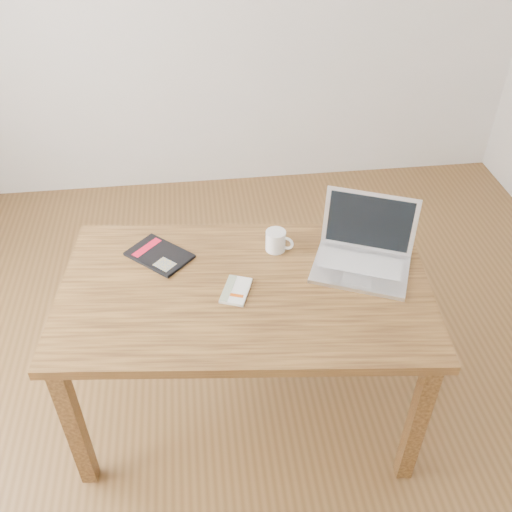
{
  "coord_description": "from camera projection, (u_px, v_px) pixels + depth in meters",
  "views": [
    {
      "loc": [
        -0.23,
        -1.65,
        2.23
      ],
      "look_at": [
        -0.02,
        0.04,
        0.85
      ],
      "focal_mm": 40.0,
      "sensor_mm": 36.0,
      "label": 1
    }
  ],
  "objects": [
    {
      "name": "coffee_mug",
      "position": [
        276.0,
        240.0,
        2.36
      ],
      "size": [
        0.11,
        0.09,
        0.09
      ],
      "rotation": [
        0.0,
        0.0,
        -0.51
      ],
      "color": "white",
      "rests_on": "desk"
    },
    {
      "name": "room",
      "position": [
        242.0,
        143.0,
        1.84
      ],
      "size": [
        4.04,
        4.04,
        2.7
      ],
      "color": "brown",
      "rests_on": "ground"
    },
    {
      "name": "laptop",
      "position": [
        364.0,
        252.0,
        2.28
      ],
      "size": [
        0.47,
        0.43,
        0.26
      ],
      "rotation": [
        0.0,
        0.0,
        -0.41
      ],
      "color": "silver",
      "rests_on": "desk"
    },
    {
      "name": "desk",
      "position": [
        245.0,
        303.0,
        2.26
      ],
      "size": [
        1.52,
        0.97,
        0.75
      ],
      "rotation": [
        0.0,
        0.0,
        -0.11
      ],
      "color": "brown",
      "rests_on": "ground"
    },
    {
      "name": "black_guidebook",
      "position": [
        159.0,
        255.0,
        2.35
      ],
      "size": [
        0.3,
        0.29,
        0.01
      ],
      "rotation": [
        0.0,
        0.0,
        0.82
      ],
      "color": "black",
      "rests_on": "desk"
    },
    {
      "name": "white_guidebook",
      "position": [
        236.0,
        291.0,
        2.18
      ],
      "size": [
        0.14,
        0.18,
        0.01
      ],
      "rotation": [
        0.0,
        0.0,
        -0.35
      ],
      "color": "beige",
      "rests_on": "desk"
    }
  ]
}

